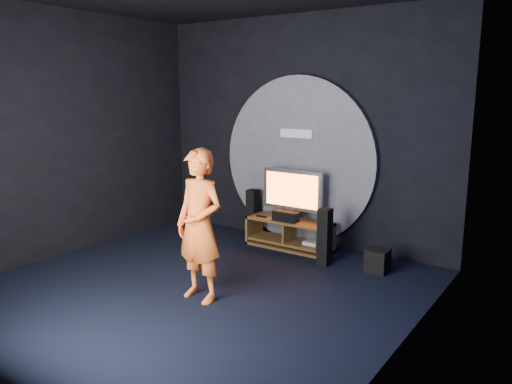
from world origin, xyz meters
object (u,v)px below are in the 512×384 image
tv (292,192)px  player (200,226)px  media_console (290,236)px  tower_speaker_right (325,237)px  tower_speaker_left (253,214)px  subwoofer (378,261)px

tv → player: (0.13, -2.28, 0.01)m
media_console → tower_speaker_right: size_ratio=1.69×
tv → tower_speaker_right: size_ratio=1.25×
tower_speaker_left → player: (0.92, -2.36, 0.48)m
media_console → tv: (-0.01, 0.07, 0.67)m
tower_speaker_left → subwoofer: bearing=-9.1°
tower_speaker_left → tower_speaker_right: same height
tower_speaker_right → subwoofer: size_ratio=2.59×
player → tower_speaker_right: bearing=74.6°
tower_speaker_right → player: size_ratio=0.46×
tower_speaker_right → subwoofer: 0.77m
tv → tower_speaker_left: 0.92m
tower_speaker_right → subwoofer: tower_speaker_right is taller
media_console → tower_speaker_left: bearing=169.3°
media_console → tower_speaker_right: tower_speaker_right is taller
subwoofer → tower_speaker_right: bearing=-167.2°
tower_speaker_left → tower_speaker_right: bearing=-18.5°
tower_speaker_right → player: (-0.65, -1.84, 0.48)m
subwoofer → player: bearing=-124.1°
media_console → subwoofer: size_ratio=4.39×
subwoofer → player: size_ratio=0.18×
tower_speaker_left → player: player is taller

